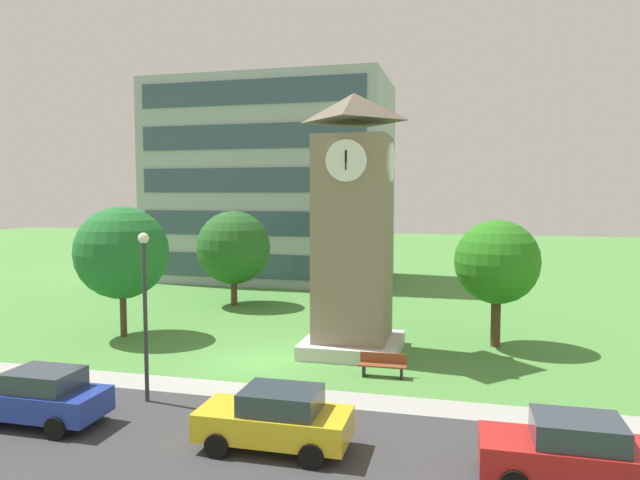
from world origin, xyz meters
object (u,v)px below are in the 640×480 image
at_px(parked_car_blue, 40,396).
at_px(street_lamp, 145,297).
at_px(tree_by_building, 234,248).
at_px(tree_near_tower, 122,253).
at_px(clock_tower, 353,238).
at_px(parked_car_yellow, 276,418).
at_px(park_bench, 383,365).
at_px(parked_car_red, 570,451).
at_px(tree_streetside, 497,262).

bearing_deg(parked_car_blue, street_lamp, 50.08).
xyz_separation_m(tree_by_building, tree_near_tower, (-2.17, -8.76, 0.50)).
distance_m(clock_tower, parked_car_yellow, 11.01).
distance_m(parked_car_blue, parked_car_yellow, 7.49).
height_order(park_bench, parked_car_blue, parked_car_blue).
height_order(tree_by_building, parked_car_red, tree_by_building).
bearing_deg(street_lamp, tree_streetside, 41.05).
bearing_deg(parked_car_yellow, tree_streetside, 63.25).
distance_m(park_bench, tree_streetside, 7.94).
xyz_separation_m(clock_tower, tree_by_building, (-9.28, 8.71, -1.45)).
distance_m(park_bench, tree_near_tower, 14.09).
distance_m(park_bench, parked_car_red, 9.06).
height_order(parked_car_blue, parked_car_yellow, same).
bearing_deg(park_bench, tree_by_building, 132.89).
relative_size(tree_streetside, tree_near_tower, 0.91).
bearing_deg(park_bench, clock_tower, 119.19).
distance_m(clock_tower, tree_by_building, 12.81).
bearing_deg(tree_streetside, parked_car_yellow, -116.75).
bearing_deg(tree_by_building, tree_streetside, -22.04).
distance_m(clock_tower, parked_car_red, 13.37).
height_order(street_lamp, tree_by_building, tree_by_building).
distance_m(tree_near_tower, parked_car_blue, 11.40).
distance_m(parked_car_blue, parked_car_red, 14.95).
bearing_deg(parked_car_blue, tree_streetside, 42.62).
bearing_deg(street_lamp, tree_near_tower, 127.30).
bearing_deg(park_bench, parked_car_blue, -143.14).
relative_size(clock_tower, street_lamp, 1.98).
bearing_deg(parked_car_red, tree_streetside, 94.87).
height_order(parked_car_blue, parked_car_red, same).
bearing_deg(tree_near_tower, parked_car_red, -28.93).
height_order(tree_streetside, tree_near_tower, tree_near_tower).
height_order(park_bench, tree_streetside, tree_streetside).
bearing_deg(tree_by_building, park_bench, -47.11).
distance_m(park_bench, parked_car_blue, 11.83).
relative_size(clock_tower, parked_car_yellow, 2.70).
distance_m(tree_by_building, parked_car_blue, 19.27).
bearing_deg(tree_streetside, parked_car_red, -85.13).
xyz_separation_m(clock_tower, parked_car_red, (7.27, -10.39, -4.22)).
xyz_separation_m(park_bench, parked_car_red, (5.48, -7.20, 0.40)).
xyz_separation_m(clock_tower, tree_near_tower, (-11.45, -0.04, -0.95)).
height_order(street_lamp, parked_car_blue, street_lamp).
relative_size(tree_by_building, parked_car_blue, 1.45).
xyz_separation_m(street_lamp, tree_near_tower, (-5.88, 7.72, 0.58)).
bearing_deg(parked_car_yellow, street_lamp, 155.92).
relative_size(street_lamp, tree_streetside, 0.98).
height_order(tree_near_tower, parked_car_blue, tree_near_tower).
xyz_separation_m(clock_tower, street_lamp, (-5.57, -7.77, -1.53)).
relative_size(park_bench, tree_by_building, 0.30).
bearing_deg(clock_tower, tree_near_tower, -179.79).
relative_size(tree_near_tower, parked_car_yellow, 1.53).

